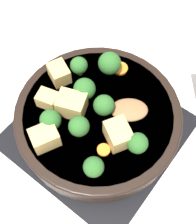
# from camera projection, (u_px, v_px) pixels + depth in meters

# --- Properties ---
(ground_plane) EXTENTS (2.40, 2.40, 0.00)m
(ground_plane) POSITION_uv_depth(u_px,v_px,m) (98.00, 132.00, 0.64)
(ground_plane) COLOR white
(front_burner_grate) EXTENTS (0.31, 0.31, 0.03)m
(front_burner_grate) POSITION_uv_depth(u_px,v_px,m) (98.00, 129.00, 0.63)
(front_burner_grate) COLOR black
(front_burner_grate) RESTS_ON ground_plane
(skillet_pan) EXTENTS (0.42, 0.40, 0.06)m
(skillet_pan) POSITION_uv_depth(u_px,v_px,m) (97.00, 119.00, 0.59)
(skillet_pan) COLOR black
(skillet_pan) RESTS_ON front_burner_grate
(wooden_spoon) EXTENTS (0.23, 0.23, 0.02)m
(wooden_spoon) POSITION_uv_depth(u_px,v_px,m) (175.00, 109.00, 0.56)
(wooden_spoon) COLOR brown
(wooden_spoon) RESTS_ON skillet_pan
(tofu_cube_center_large) EXTENTS (0.06, 0.05, 0.04)m
(tofu_cube_center_large) POSITION_uv_depth(u_px,v_px,m) (45.00, 137.00, 0.53)
(tofu_cube_center_large) COLOR tan
(tofu_cube_center_large) RESTS_ON skillet_pan
(tofu_cube_near_handle) EXTENTS (0.05, 0.06, 0.04)m
(tofu_cube_near_handle) POSITION_uv_depth(u_px,v_px,m) (72.00, 105.00, 0.55)
(tofu_cube_near_handle) COLOR tan
(tofu_cube_near_handle) RESTS_ON skillet_pan
(tofu_cube_east_chunk) EXTENTS (0.06, 0.06, 0.04)m
(tofu_cube_east_chunk) POSITION_uv_depth(u_px,v_px,m) (118.00, 134.00, 0.53)
(tofu_cube_east_chunk) COLOR tan
(tofu_cube_east_chunk) RESTS_ON skillet_pan
(tofu_cube_west_chunk) EXTENTS (0.04, 0.04, 0.03)m
(tofu_cube_west_chunk) POSITION_uv_depth(u_px,v_px,m) (48.00, 99.00, 0.57)
(tofu_cube_west_chunk) COLOR tan
(tofu_cube_west_chunk) RESTS_ON skillet_pan
(tofu_cube_back_piece) EXTENTS (0.05, 0.05, 0.03)m
(tofu_cube_back_piece) POSITION_uv_depth(u_px,v_px,m) (59.00, 73.00, 0.59)
(tofu_cube_back_piece) COLOR tan
(tofu_cube_back_piece) RESTS_ON skillet_pan
(broccoli_floret_near_spoon) EXTENTS (0.03, 0.03, 0.04)m
(broccoli_floret_near_spoon) POSITION_uv_depth(u_px,v_px,m) (94.00, 167.00, 0.49)
(broccoli_floret_near_spoon) COLOR #709956
(broccoli_floret_near_spoon) RESTS_ON skillet_pan
(broccoli_floret_center_top) EXTENTS (0.03, 0.03, 0.04)m
(broccoli_floret_center_top) POSITION_uv_depth(u_px,v_px,m) (79.00, 66.00, 0.59)
(broccoli_floret_center_top) COLOR #709956
(broccoli_floret_center_top) RESTS_ON skillet_pan
(broccoli_floret_east_rim) EXTENTS (0.04, 0.04, 0.05)m
(broccoli_floret_east_rim) POSITION_uv_depth(u_px,v_px,m) (104.00, 105.00, 0.55)
(broccoli_floret_east_rim) COLOR #709956
(broccoli_floret_east_rim) RESTS_ON skillet_pan
(broccoli_floret_west_rim) EXTENTS (0.04, 0.04, 0.04)m
(broccoli_floret_west_rim) POSITION_uv_depth(u_px,v_px,m) (51.00, 120.00, 0.53)
(broccoli_floret_west_rim) COLOR #709956
(broccoli_floret_west_rim) RESTS_ON skillet_pan
(broccoli_floret_north_edge) EXTENTS (0.04, 0.04, 0.04)m
(broccoli_floret_north_edge) POSITION_uv_depth(u_px,v_px,m) (81.00, 128.00, 0.53)
(broccoli_floret_north_edge) COLOR #709956
(broccoli_floret_north_edge) RESTS_ON skillet_pan
(broccoli_floret_south_cluster) EXTENTS (0.04, 0.04, 0.05)m
(broccoli_floret_south_cluster) POSITION_uv_depth(u_px,v_px,m) (110.00, 63.00, 0.59)
(broccoli_floret_south_cluster) COLOR #709956
(broccoli_floret_south_cluster) RESTS_ON skillet_pan
(broccoli_floret_mid_floret) EXTENTS (0.04, 0.04, 0.05)m
(broccoli_floret_mid_floret) POSITION_uv_depth(u_px,v_px,m) (85.00, 89.00, 0.56)
(broccoli_floret_mid_floret) COLOR #709956
(broccoli_floret_mid_floret) RESTS_ON skillet_pan
(broccoli_floret_small_inner) EXTENTS (0.04, 0.04, 0.04)m
(broccoli_floret_small_inner) POSITION_uv_depth(u_px,v_px,m) (137.00, 143.00, 0.51)
(broccoli_floret_small_inner) COLOR #709956
(broccoli_floret_small_inner) RESTS_ON skillet_pan
(carrot_slice_orange_thin) EXTENTS (0.02, 0.02, 0.01)m
(carrot_slice_orange_thin) POSITION_uv_depth(u_px,v_px,m) (104.00, 150.00, 0.53)
(carrot_slice_orange_thin) COLOR orange
(carrot_slice_orange_thin) RESTS_ON skillet_pan
(carrot_slice_near_center) EXTENTS (0.03, 0.03, 0.01)m
(carrot_slice_near_center) POSITION_uv_depth(u_px,v_px,m) (120.00, 68.00, 0.61)
(carrot_slice_near_center) COLOR orange
(carrot_slice_near_center) RESTS_ON skillet_pan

